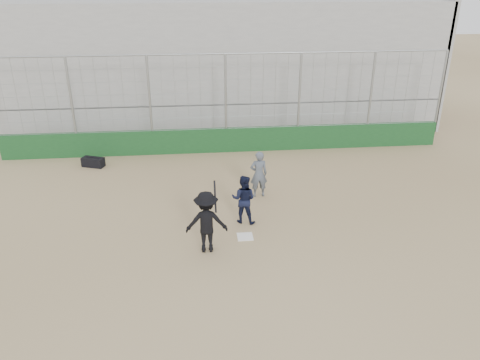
{
  "coord_description": "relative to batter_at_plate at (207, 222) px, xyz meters",
  "views": [
    {
      "loc": [
        -1.31,
        -11.36,
        6.84
      ],
      "look_at": [
        0.0,
        1.4,
        1.15
      ],
      "focal_mm": 35.0,
      "sensor_mm": 36.0,
      "label": 1
    }
  ],
  "objects": [
    {
      "name": "equipment_bag",
      "position": [
        -4.14,
        6.4,
        -0.68
      ],
      "size": [
        0.92,
        0.64,
        0.4
      ],
      "color": "black",
      "rests_on": "ground"
    },
    {
      "name": "backstop",
      "position": [
        1.09,
        7.56,
        0.1
      ],
      "size": [
        18.1,
        0.25,
        4.04
      ],
      "color": "#133D1A",
      "rests_on": "ground"
    },
    {
      "name": "bleachers",
      "position": [
        1.09,
        12.51,
        2.06
      ],
      "size": [
        20.25,
        6.7,
        6.98
      ],
      "color": "gray",
      "rests_on": "ground"
    },
    {
      "name": "umpire",
      "position": [
        1.83,
        3.17,
        -0.15
      ],
      "size": [
        0.6,
        0.41,
        1.43
      ],
      "primitive_type": "imported",
      "rotation": [
        0.0,
        0.0,
        3.2
      ],
      "color": "#4A525E",
      "rests_on": "ground"
    },
    {
      "name": "ground",
      "position": [
        1.09,
        0.56,
        -0.86
      ],
      "size": [
        90.0,
        90.0,
        0.0
      ],
      "primitive_type": "plane",
      "color": "olive",
      "rests_on": "ground"
    },
    {
      "name": "batter_at_plate",
      "position": [
        0.0,
        0.0,
        0.0
      ],
      "size": [
        1.13,
        0.77,
        1.87
      ],
      "color": "black",
      "rests_on": "ground"
    },
    {
      "name": "home_plate",
      "position": [
        1.09,
        0.56,
        -0.85
      ],
      "size": [
        0.44,
        0.44,
        0.02
      ],
      "primitive_type": "cube",
      "color": "white",
      "rests_on": "ground"
    },
    {
      "name": "catcher_crouched",
      "position": [
        1.14,
        1.42,
        -0.34
      ],
      "size": [
        0.9,
        0.81,
        1.04
      ],
      "color": "black",
      "rests_on": "ground"
    }
  ]
}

